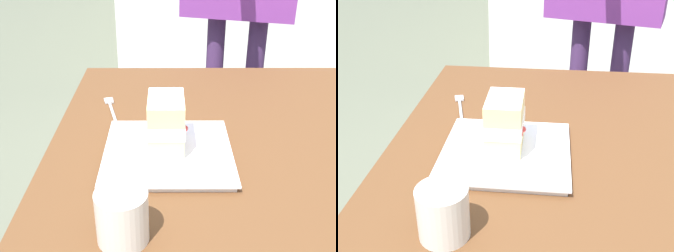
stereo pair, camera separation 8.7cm
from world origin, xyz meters
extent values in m
cylinder|color=brown|center=(-0.55, -0.42, 0.37)|extent=(0.07, 0.07, 0.73)
cube|color=brown|center=(0.00, 0.00, 0.75)|extent=(1.23, 0.96, 0.04)
cube|color=white|center=(-0.05, -0.20, 0.78)|extent=(0.26, 0.26, 0.01)
cube|color=white|center=(-0.05, -0.20, 0.79)|extent=(0.28, 0.28, 0.00)
cube|color=#EAD18C|center=(-0.06, -0.21, 0.81)|extent=(0.11, 0.08, 0.04)
cube|color=white|center=(-0.06, -0.21, 0.85)|extent=(0.12, 0.08, 0.03)
sphere|color=red|center=(-0.10, -0.24, 0.85)|extent=(0.01, 0.01, 0.01)
sphere|color=red|center=(-0.09, -0.25, 0.84)|extent=(0.01, 0.01, 0.01)
sphere|color=red|center=(-0.05, -0.17, 0.84)|extent=(0.01, 0.01, 0.01)
sphere|color=red|center=(-0.02, -0.17, 0.84)|extent=(0.02, 0.02, 0.02)
cube|color=#EAD18C|center=(-0.06, -0.21, 0.88)|extent=(0.11, 0.08, 0.04)
cube|color=white|center=(-0.06, -0.21, 0.91)|extent=(0.11, 0.07, 0.00)
cylinder|color=silver|center=(-0.25, -0.35, 0.78)|extent=(0.14, 0.04, 0.01)
cube|color=silver|center=(-0.33, -0.37, 0.78)|extent=(0.04, 0.03, 0.01)
cylinder|color=silver|center=(0.21, -0.28, 0.82)|extent=(0.09, 0.09, 0.09)
cylinder|color=black|center=(0.21, -0.28, 0.86)|extent=(0.08, 0.08, 0.00)
cylinder|color=#452855|center=(-1.06, 0.01, 0.43)|extent=(0.08, 0.08, 0.86)
cylinder|color=#452855|center=(-1.01, 0.18, 0.43)|extent=(0.08, 0.08, 0.86)
camera|label=1|loc=(0.72, -0.21, 1.25)|focal=44.18mm
camera|label=2|loc=(0.72, -0.12, 1.25)|focal=44.18mm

